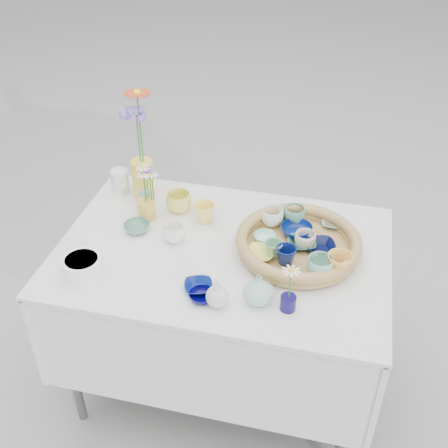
% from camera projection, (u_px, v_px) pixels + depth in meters
% --- Properties ---
extents(ground, '(80.00, 80.00, 0.00)m').
position_uv_depth(ground, '(223.00, 379.00, 2.59)').
color(ground, '#9C9C9C').
extents(display_table, '(1.26, 0.86, 0.77)m').
position_uv_depth(display_table, '(223.00, 379.00, 2.59)').
color(display_table, white).
rests_on(display_table, ground).
extents(wicker_tray, '(0.47, 0.47, 0.08)m').
position_uv_depth(wicker_tray, '(298.00, 244.00, 2.11)').
color(wicker_tray, '#956B44').
rests_on(wicker_tray, display_table).
extents(tray_ceramic_0, '(0.16, 0.16, 0.04)m').
position_uv_depth(tray_ceramic_0, '(297.00, 230.00, 2.18)').
color(tray_ceramic_0, navy).
rests_on(tray_ceramic_0, wicker_tray).
extents(tray_ceramic_1, '(0.14, 0.14, 0.03)m').
position_uv_depth(tray_ceramic_1, '(320.00, 247.00, 2.11)').
color(tray_ceramic_1, black).
rests_on(tray_ceramic_1, wicker_tray).
extents(tray_ceramic_2, '(0.10, 0.10, 0.08)m').
position_uv_depth(tray_ceramic_2, '(339.00, 265.00, 1.98)').
color(tray_ceramic_2, '#FBB552').
rests_on(tray_ceramic_2, wicker_tray).
extents(tray_ceramic_3, '(0.13, 0.13, 0.03)m').
position_uv_depth(tray_ceramic_3, '(302.00, 243.00, 2.13)').
color(tray_ceramic_3, '#367B5C').
rests_on(tray_ceramic_3, wicker_tray).
extents(tray_ceramic_4, '(0.07, 0.07, 0.06)m').
position_uv_depth(tray_ceramic_4, '(274.00, 249.00, 2.07)').
color(tray_ceramic_4, '#72AF89').
rests_on(tray_ceramic_4, wicker_tray).
extents(tray_ceramic_5, '(0.11, 0.11, 0.03)m').
position_uv_depth(tray_ceramic_5, '(265.00, 238.00, 2.15)').
color(tray_ceramic_5, '#A4E9D3').
rests_on(tray_ceramic_5, wicker_tray).
extents(tray_ceramic_6, '(0.10, 0.10, 0.07)m').
position_uv_depth(tray_ceramic_6, '(272.00, 217.00, 2.23)').
color(tray_ceramic_6, white).
rests_on(tray_ceramic_6, wicker_tray).
extents(tray_ceramic_7, '(0.09, 0.09, 0.06)m').
position_uv_depth(tray_ceramic_7, '(305.00, 240.00, 2.11)').
color(tray_ceramic_7, white).
rests_on(tray_ceramic_7, wicker_tray).
extents(tray_ceramic_8, '(0.09, 0.09, 0.02)m').
position_uv_depth(tray_ceramic_8, '(333.00, 223.00, 2.23)').
color(tray_ceramic_8, '#7FBFEB').
rests_on(tray_ceramic_8, wicker_tray).
extents(tray_ceramic_9, '(0.08, 0.08, 0.07)m').
position_uv_depth(tray_ceramic_9, '(286.00, 256.00, 2.03)').
color(tray_ceramic_9, '#0B1653').
rests_on(tray_ceramic_9, wicker_tray).
extents(tray_ceramic_10, '(0.12, 0.12, 0.03)m').
position_uv_depth(tray_ceramic_10, '(260.00, 254.00, 2.07)').
color(tray_ceramic_10, '#DCDD50').
rests_on(tray_ceramic_10, wicker_tray).
extents(tray_ceramic_11, '(0.11, 0.11, 0.08)m').
position_uv_depth(tray_ceramic_11, '(320.00, 267.00, 1.97)').
color(tray_ceramic_11, '#7DBBAC').
rests_on(tray_ceramic_11, wicker_tray).
extents(tray_ceramic_12, '(0.10, 0.10, 0.07)m').
position_uv_depth(tray_ceramic_12, '(294.00, 215.00, 2.24)').
color(tray_ceramic_12, '#5B977A').
rests_on(tray_ceramic_12, wicker_tray).
extents(loose_ceramic_0, '(0.14, 0.14, 0.08)m').
position_uv_depth(loose_ceramic_0, '(179.00, 202.00, 2.33)').
color(loose_ceramic_0, '#E3D550').
rests_on(loose_ceramic_0, display_table).
extents(loose_ceramic_1, '(0.10, 0.10, 0.08)m').
position_uv_depth(loose_ceramic_1, '(205.00, 213.00, 2.27)').
color(loose_ceramic_1, '#FFE363').
rests_on(loose_ceramic_1, display_table).
extents(loose_ceramic_2, '(0.12, 0.12, 0.03)m').
position_uv_depth(loose_ceramic_2, '(137.00, 227.00, 2.23)').
color(loose_ceramic_2, slate).
rests_on(loose_ceramic_2, display_table).
extents(loose_ceramic_3, '(0.10, 0.10, 0.07)m').
position_uv_depth(loose_ceramic_3, '(174.00, 233.00, 2.17)').
color(loose_ceramic_3, white).
rests_on(loose_ceramic_3, display_table).
extents(loose_ceramic_4, '(0.12, 0.12, 0.02)m').
position_uv_depth(loose_ceramic_4, '(198.00, 287.00, 1.96)').
color(loose_ceramic_4, navy).
rests_on(loose_ceramic_4, display_table).
extents(loose_ceramic_5, '(0.07, 0.07, 0.06)m').
position_uv_depth(loose_ceramic_5, '(146.00, 200.00, 2.37)').
color(loose_ceramic_5, '#B1DFC7').
rests_on(loose_ceramic_5, display_table).
extents(loose_ceramic_6, '(0.10, 0.10, 0.03)m').
position_uv_depth(loose_ceramic_6, '(202.00, 296.00, 1.91)').
color(loose_ceramic_6, '#050349').
rests_on(loose_ceramic_6, display_table).
extents(fluted_bowl, '(0.17, 0.17, 0.07)m').
position_uv_depth(fluted_bowl, '(83.00, 267.00, 2.00)').
color(fluted_bowl, white).
rests_on(fluted_bowl, display_table).
extents(bud_vase_paleblue, '(0.10, 0.10, 0.12)m').
position_uv_depth(bud_vase_paleblue, '(217.00, 292.00, 1.86)').
color(bud_vase_paleblue, silver).
rests_on(bud_vase_paleblue, display_table).
extents(bud_vase_seafoam, '(0.13, 0.13, 0.11)m').
position_uv_depth(bud_vase_seafoam, '(258.00, 289.00, 1.88)').
color(bud_vase_seafoam, '#99C5B9').
rests_on(bud_vase_seafoam, display_table).
extents(bud_vase_cobalt, '(0.07, 0.07, 0.05)m').
position_uv_depth(bud_vase_cobalt, '(288.00, 303.00, 1.87)').
color(bud_vase_cobalt, '#110C45').
rests_on(bud_vase_cobalt, display_table).
extents(single_daisy, '(0.08, 0.08, 0.13)m').
position_uv_depth(single_daisy, '(290.00, 284.00, 1.82)').
color(single_daisy, white).
rests_on(single_daisy, bud_vase_cobalt).
extents(tall_vase_yellow, '(0.11, 0.11, 0.17)m').
position_uv_depth(tall_vase_yellow, '(143.00, 179.00, 2.40)').
color(tall_vase_yellow, yellow).
rests_on(tall_vase_yellow, display_table).
extents(gerbera, '(0.13, 0.13, 0.32)m').
position_uv_depth(gerbera, '(140.00, 128.00, 2.26)').
color(gerbera, '#D74322').
rests_on(gerbera, tall_vase_yellow).
extents(hydrangea, '(0.09, 0.09, 0.30)m').
position_uv_depth(hydrangea, '(139.00, 139.00, 2.29)').
color(hydrangea, '#7F57C4').
rests_on(hydrangea, tall_vase_yellow).
extents(white_pitcher, '(0.13, 0.11, 0.10)m').
position_uv_depth(white_pitcher, '(120.00, 181.00, 2.45)').
color(white_pitcher, silver).
rests_on(white_pitcher, display_table).
extents(daisy_cup, '(0.08, 0.08, 0.08)m').
position_uv_depth(daisy_cup, '(147.00, 210.00, 2.29)').
color(daisy_cup, gold).
rests_on(daisy_cup, display_table).
extents(daisy_posy, '(0.11, 0.11, 0.17)m').
position_uv_depth(daisy_posy, '(147.00, 184.00, 2.22)').
color(daisy_posy, white).
rests_on(daisy_posy, daisy_cup).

